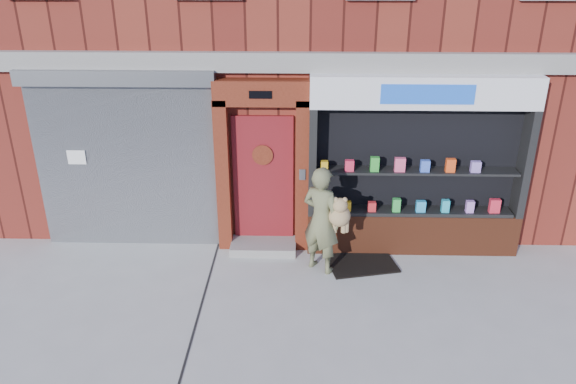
{
  "coord_description": "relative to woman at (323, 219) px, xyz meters",
  "views": [
    {
      "loc": [
        -0.12,
        -6.65,
        4.79
      ],
      "look_at": [
        -0.31,
        1.0,
        1.4
      ],
      "focal_mm": 35.0,
      "sensor_mm": 36.0,
      "label": 1
    }
  ],
  "objects": [
    {
      "name": "red_door_bay",
      "position": [
        -0.98,
        0.73,
        0.57
      ],
      "size": [
        1.52,
        0.58,
        2.9
      ],
      "color": "#4D180D",
      "rests_on": "ground"
    },
    {
      "name": "woman",
      "position": [
        0.0,
        0.0,
        0.0
      ],
      "size": [
        0.83,
        0.71,
        1.75
      ],
      "color": "#616442",
      "rests_on": "ground"
    },
    {
      "name": "doormat",
      "position": [
        0.65,
        0.16,
        -0.88
      ],
      "size": [
        1.22,
        0.97,
        0.03
      ],
      "primitive_type": "cube",
      "rotation": [
        0.0,
        0.0,
        0.22
      ],
      "color": "black",
      "rests_on": "ground"
    },
    {
      "name": "pharmacy_bay",
      "position": [
        1.52,
        0.68,
        0.48
      ],
      "size": [
        3.5,
        0.41,
        3.0
      ],
      "color": "maroon",
      "rests_on": "ground"
    },
    {
      "name": "shutter_bay",
      "position": [
        -3.23,
        0.8,
        0.83
      ],
      "size": [
        3.1,
        0.3,
        3.04
      ],
      "color": "gray",
      "rests_on": "ground"
    },
    {
      "name": "ground",
      "position": [
        -0.23,
        -1.13,
        -0.89
      ],
      "size": [
        80.0,
        80.0,
        0.0
      ],
      "primitive_type": "plane",
      "color": "#9E9E99",
      "rests_on": "ground"
    }
  ]
}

